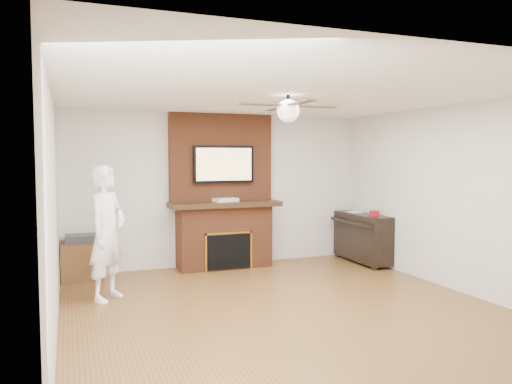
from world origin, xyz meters
name	(u,v)px	position (x,y,z in m)	size (l,w,h in m)	color
room_shell	(288,205)	(0.00, 0.00, 1.25)	(5.36, 5.86, 2.86)	brown
fireplace	(223,206)	(0.00, 2.55, 1.00)	(1.78, 0.64, 2.50)	brown
tv	(224,164)	(0.00, 2.50, 1.68)	(1.00, 0.08, 0.60)	black
ceiling_fan	(288,110)	(0.00, 0.00, 2.33)	(1.21, 1.21, 0.31)	black
person	(107,233)	(-1.91, 1.24, 0.85)	(0.62, 0.41, 1.70)	white
side_table	(81,259)	(-2.20, 2.48, 0.30)	(0.58, 0.58, 0.66)	#503016
piano	(362,237)	(2.30, 2.00, 0.45)	(0.48, 1.28, 0.92)	black
cable_box	(225,200)	(0.01, 2.45, 1.11)	(0.39, 0.22, 0.06)	silver
candle_orange	(215,266)	(-0.21, 2.31, 0.07)	(0.07, 0.07, 0.13)	red
candle_green	(228,266)	(0.03, 2.38, 0.04)	(0.07, 0.07, 0.08)	#33742E
candle_cream	(229,265)	(0.04, 2.37, 0.06)	(0.08, 0.08, 0.12)	beige
candle_blue	(233,266)	(0.10, 2.35, 0.04)	(0.06, 0.06, 0.08)	#2F5E8D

